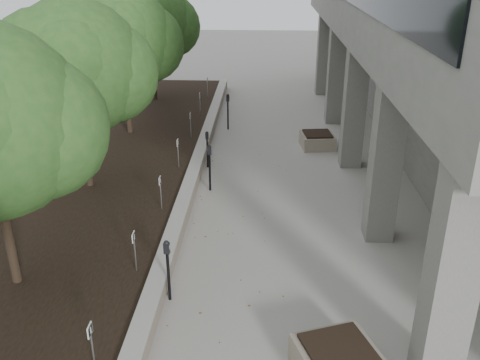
% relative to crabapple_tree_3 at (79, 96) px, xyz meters
% --- Properties ---
extents(retaining_wall, '(0.39, 26.00, 0.50)m').
position_rel_crabapple_tree_3_xyz_m(retaining_wall, '(2.97, 1.00, -2.87)').
color(retaining_wall, gray).
rests_on(retaining_wall, ground).
extents(planting_bed, '(7.00, 26.00, 0.40)m').
position_rel_crabapple_tree_3_xyz_m(planting_bed, '(-0.70, 1.00, -2.92)').
color(planting_bed, black).
rests_on(planting_bed, ground).
extents(crabapple_tree_3, '(4.60, 4.00, 5.44)m').
position_rel_crabapple_tree_3_xyz_m(crabapple_tree_3, '(0.00, 0.00, 0.00)').
color(crabapple_tree_3, '#295420').
rests_on(crabapple_tree_3, planting_bed).
extents(crabapple_tree_4, '(4.60, 4.00, 5.44)m').
position_rel_crabapple_tree_3_xyz_m(crabapple_tree_4, '(0.00, 5.00, 0.00)').
color(crabapple_tree_4, '#295420').
rests_on(crabapple_tree_4, planting_bed).
extents(crabapple_tree_5, '(4.60, 4.00, 5.44)m').
position_rel_crabapple_tree_3_xyz_m(crabapple_tree_5, '(0.00, 10.00, 0.00)').
color(crabapple_tree_5, '#295420').
rests_on(crabapple_tree_5, planting_bed).
extents(parking_sign_2, '(0.04, 0.22, 0.96)m').
position_rel_crabapple_tree_3_xyz_m(parking_sign_2, '(2.45, -7.50, -2.24)').
color(parking_sign_2, black).
rests_on(parking_sign_2, planting_bed).
extents(parking_sign_3, '(0.04, 0.22, 0.96)m').
position_rel_crabapple_tree_3_xyz_m(parking_sign_3, '(2.45, -4.50, -2.24)').
color(parking_sign_3, black).
rests_on(parking_sign_3, planting_bed).
extents(parking_sign_4, '(0.04, 0.22, 0.96)m').
position_rel_crabapple_tree_3_xyz_m(parking_sign_4, '(2.45, -1.50, -2.24)').
color(parking_sign_4, black).
rests_on(parking_sign_4, planting_bed).
extents(parking_sign_5, '(0.04, 0.22, 0.96)m').
position_rel_crabapple_tree_3_xyz_m(parking_sign_5, '(2.45, 1.50, -2.24)').
color(parking_sign_5, black).
rests_on(parking_sign_5, planting_bed).
extents(parking_sign_6, '(0.04, 0.22, 0.96)m').
position_rel_crabapple_tree_3_xyz_m(parking_sign_6, '(2.45, 4.50, -2.24)').
color(parking_sign_6, black).
rests_on(parking_sign_6, planting_bed).
extents(parking_sign_7, '(0.04, 0.22, 0.96)m').
position_rel_crabapple_tree_3_xyz_m(parking_sign_7, '(2.45, 7.50, -2.24)').
color(parking_sign_7, black).
rests_on(parking_sign_7, planting_bed).
extents(parking_sign_8, '(0.04, 0.22, 0.96)m').
position_rel_crabapple_tree_3_xyz_m(parking_sign_8, '(2.45, 10.50, -2.24)').
color(parking_sign_8, black).
rests_on(parking_sign_8, planting_bed).
extents(parking_meter_2, '(0.15, 0.12, 1.45)m').
position_rel_crabapple_tree_3_xyz_m(parking_meter_2, '(3.25, -4.96, -2.39)').
color(parking_meter_2, black).
rests_on(parking_meter_2, ground).
extents(parking_meter_3, '(0.17, 0.14, 1.51)m').
position_rel_crabapple_tree_3_xyz_m(parking_meter_3, '(3.55, 0.64, -2.37)').
color(parking_meter_3, black).
rests_on(parking_meter_3, ground).
extents(parking_meter_4, '(0.14, 0.11, 1.30)m').
position_rel_crabapple_tree_3_xyz_m(parking_meter_4, '(3.28, 2.53, -2.47)').
color(parking_meter_4, black).
rests_on(parking_meter_4, ground).
extents(parking_meter_5, '(0.16, 0.13, 1.52)m').
position_rel_crabapple_tree_3_xyz_m(parking_meter_5, '(3.69, 6.75, -2.36)').
color(parking_meter_5, black).
rests_on(parking_meter_5, ground).
extents(planter_back, '(1.33, 1.33, 0.56)m').
position_rel_crabapple_tree_3_xyz_m(planter_back, '(7.23, 4.76, -2.84)').
color(planter_back, gray).
rests_on(planter_back, ground).
extents(berry_scatter, '(3.30, 14.10, 0.02)m').
position_rel_crabapple_tree_3_xyz_m(berry_scatter, '(4.70, -3.00, -3.11)').
color(berry_scatter, '#970B0B').
rests_on(berry_scatter, ground).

